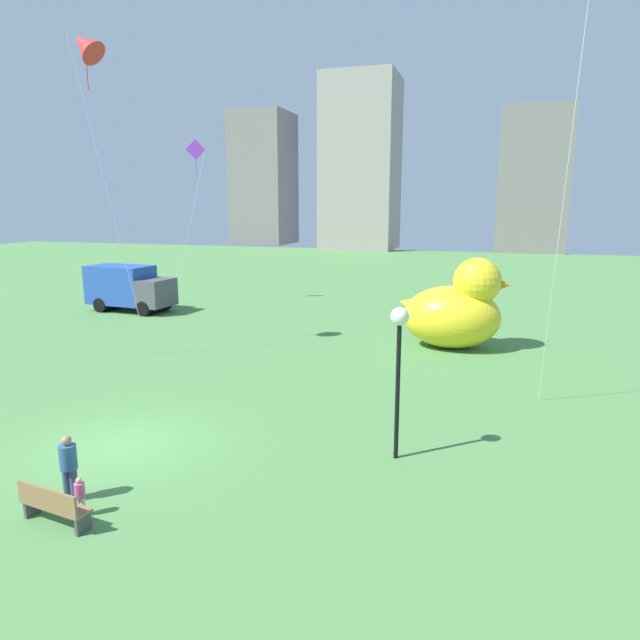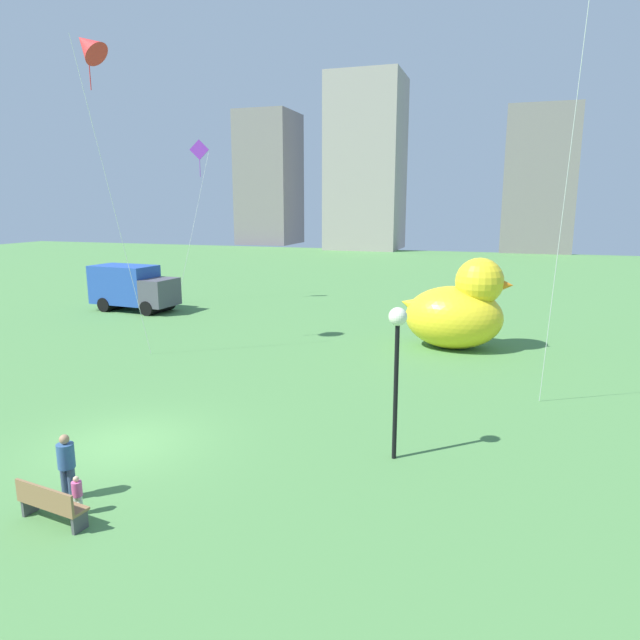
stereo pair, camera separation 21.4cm
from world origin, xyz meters
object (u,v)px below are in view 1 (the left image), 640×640
(park_bench, at_px, (53,505))
(person_child, at_px, (80,495))
(kite_purple, at_px, (195,156))
(person_adult, at_px, (69,465))
(box_truck, at_px, (129,289))
(giant_inflatable_duck, at_px, (456,310))
(kite_red, at_px, (85,46))
(lamppost, at_px, (399,341))

(park_bench, height_order, person_child, person_child)
(kite_purple, bearing_deg, person_adult, -67.50)
(box_truck, relative_size, kite_purple, 0.52)
(giant_inflatable_duck, height_order, box_truck, giant_inflatable_duck)
(person_adult, xyz_separation_m, kite_red, (-7.40, 11.01, 12.08))
(giant_inflatable_duck, bearing_deg, person_child, -110.93)
(giant_inflatable_duck, relative_size, box_truck, 0.92)
(person_adult, bearing_deg, box_truck, 122.46)
(person_adult, distance_m, giant_inflatable_duck, 18.51)
(person_child, height_order, giant_inflatable_duck, giant_inflatable_duck)
(giant_inflatable_duck, bearing_deg, kite_purple, 157.54)
(park_bench, distance_m, person_child, 0.56)
(park_bench, xyz_separation_m, kite_red, (-7.79, 11.98, 12.47))
(park_bench, height_order, lamppost, lamppost)
(kite_red, bearing_deg, person_child, -54.90)
(giant_inflatable_duck, distance_m, lamppost, 12.65)
(person_child, bearing_deg, giant_inflatable_duck, 69.07)
(park_bench, xyz_separation_m, giant_inflatable_duck, (6.98, 17.94, 1.35))
(kite_red, bearing_deg, park_bench, -56.98)
(park_bench, relative_size, giant_inflatable_duck, 0.34)
(kite_purple, bearing_deg, park_bench, -67.53)
(park_bench, relative_size, kite_purple, 0.16)
(lamppost, bearing_deg, park_bench, -139.80)
(giant_inflatable_duck, xyz_separation_m, kite_purple, (-17.36, 7.18, 7.85))
(person_adult, xyz_separation_m, person_child, (0.69, -0.50, -0.37))
(park_bench, relative_size, person_adult, 1.11)
(giant_inflatable_duck, xyz_separation_m, kite_red, (-14.76, -5.95, 11.12))
(person_child, bearing_deg, kite_purple, 113.45)
(box_truck, height_order, kite_purple, kite_purple)
(box_truck, distance_m, kite_red, 15.85)
(person_child, xyz_separation_m, box_truck, (-13.65, 20.87, 0.94))
(giant_inflatable_duck, relative_size, lamppost, 1.26)
(box_truck, relative_size, kite_red, 0.41)
(lamppost, relative_size, box_truck, 0.73)
(kite_purple, bearing_deg, giant_inflatable_duck, -22.46)
(park_bench, bearing_deg, kite_red, 123.02)
(person_child, distance_m, giant_inflatable_duck, 18.74)
(giant_inflatable_duck, bearing_deg, box_truck, 170.46)
(giant_inflatable_duck, distance_m, kite_red, 19.42)
(person_adult, relative_size, kite_red, 0.11)
(person_adult, bearing_deg, kite_red, 123.90)
(park_bench, distance_m, person_adult, 1.12)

